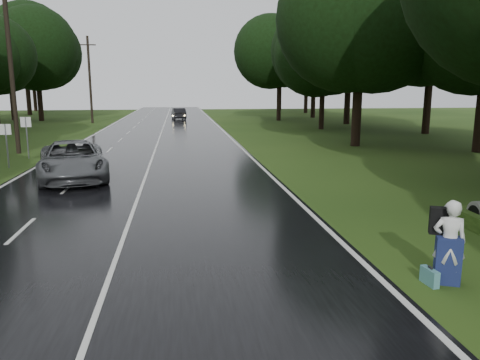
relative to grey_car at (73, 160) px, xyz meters
name	(u,v)px	position (x,y,z in m)	size (l,w,h in m)	color
ground	(119,251)	(3.18, -9.81, -0.89)	(160.00, 160.00, 0.00)	#2B4514
road	(155,149)	(3.18, 10.19, -0.87)	(12.00, 140.00, 0.04)	black
lane_center	(155,149)	(3.18, 10.19, -0.85)	(0.12, 140.00, 0.01)	silver
grey_car	(73,160)	(0.00, 0.00, 0.00)	(2.83, 6.13, 1.70)	#54575A
far_car	(179,114)	(4.82, 40.10, -0.12)	(1.55, 4.44, 1.46)	black
hitchhiker	(448,245)	(10.30, -12.75, -0.05)	(0.78, 0.76, 1.82)	silver
suitcase	(430,277)	(9.92, -12.80, -0.72)	(0.14, 0.50, 0.35)	teal
utility_pole_mid	(19,153)	(-5.32, 9.38, -0.89)	(1.80, 0.28, 10.68)	black
utility_pole_far	(93,123)	(-5.32, 35.59, -0.89)	(1.80, 0.28, 9.92)	black
road_sign_a	(9,168)	(-4.02, 3.73, -0.89)	(0.54, 0.10, 2.27)	white
road_sign_b	(29,158)	(-4.02, 7.04, -0.89)	(0.58, 0.10, 2.43)	white
tree_left_f	(42,121)	(-12.36, 40.28, -0.89)	(9.53, 9.53, 14.90)	black
tree_right_d	(355,146)	(17.29, 10.36, -0.89)	(9.56, 9.56, 14.94)	black
tree_right_e	(321,129)	(19.00, 23.97, -0.89)	(8.25, 8.25, 12.89)	black
tree_right_f	(278,120)	(17.44, 37.00, -0.89)	(9.68, 9.68, 15.12)	black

